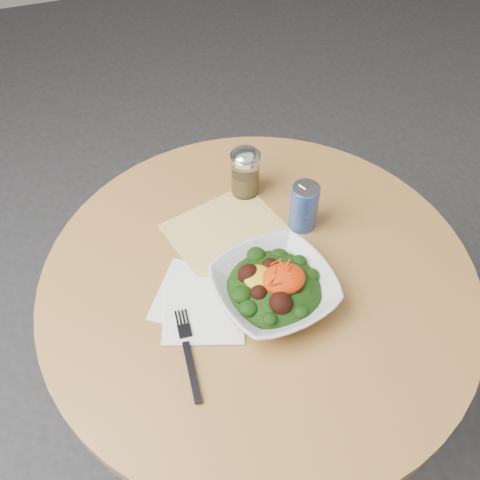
{
  "coord_description": "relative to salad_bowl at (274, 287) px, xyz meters",
  "views": [
    {
      "loc": [
        -0.24,
        -0.6,
        1.64
      ],
      "look_at": [
        -0.02,
        0.06,
        0.81
      ],
      "focal_mm": 40.0,
      "sensor_mm": 36.0,
      "label": 1
    }
  ],
  "objects": [
    {
      "name": "paper_napkins",
      "position": [
        -0.14,
        0.03,
        -0.03
      ],
      "size": [
        0.22,
        0.24,
        0.0
      ],
      "color": "white",
      "rests_on": "table"
    },
    {
      "name": "spice_shaker",
      "position": [
        0.04,
        0.3,
        0.03
      ],
      "size": [
        0.07,
        0.07,
        0.12
      ],
      "color": "silver",
      "rests_on": "table"
    },
    {
      "name": "cloth_napkin",
      "position": [
        -0.03,
        0.18,
        -0.03
      ],
      "size": [
        0.29,
        0.28,
        0.0
      ],
      "primitive_type": "cube",
      "rotation": [
        0.0,
        0.0,
        0.27
      ],
      "color": "#E2A30B",
      "rests_on": "table"
    },
    {
      "name": "ground",
      "position": [
        -0.01,
        0.06,
        -0.78
      ],
      "size": [
        6.0,
        6.0,
        0.0
      ],
      "primitive_type": "plane",
      "color": "#2E2D30",
      "rests_on": "ground"
    },
    {
      "name": "beverage_can",
      "position": [
        0.13,
        0.16,
        0.02
      ],
      "size": [
        0.06,
        0.06,
        0.12
      ],
      "color": "navy",
      "rests_on": "table"
    },
    {
      "name": "fork",
      "position": [
        -0.19,
        -0.07,
        -0.03
      ],
      "size": [
        0.03,
        0.19,
        0.0
      ],
      "color": "black",
      "rests_on": "table"
    },
    {
      "name": "table",
      "position": [
        -0.01,
        0.06,
        -0.23
      ],
      "size": [
        0.9,
        0.9,
        0.75
      ],
      "color": "black",
      "rests_on": "ground"
    },
    {
      "name": "salad_bowl",
      "position": [
        0.0,
        0.0,
        0.0
      ],
      "size": [
        0.27,
        0.27,
        0.09
      ],
      "color": "silver",
      "rests_on": "table"
    }
  ]
}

